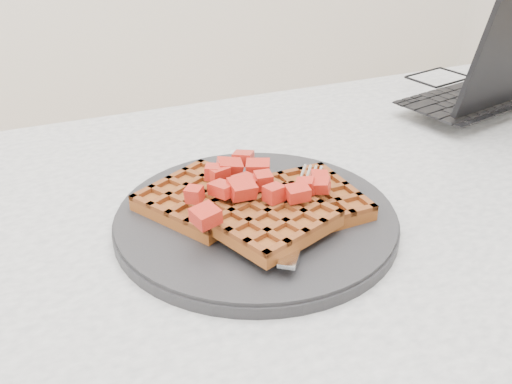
% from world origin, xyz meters
% --- Properties ---
extents(table, '(1.20, 0.80, 0.75)m').
position_xyz_m(table, '(0.00, 0.00, 0.64)').
color(table, beige).
rests_on(table, ground).
extents(plate, '(0.30, 0.30, 0.02)m').
position_xyz_m(plate, '(-0.07, 0.02, 0.76)').
color(plate, black).
rests_on(plate, table).
extents(waffles, '(0.23, 0.22, 0.03)m').
position_xyz_m(waffles, '(-0.07, 0.02, 0.78)').
color(waffles, brown).
rests_on(waffles, plate).
extents(strawberry_pile, '(0.15, 0.15, 0.02)m').
position_xyz_m(strawberry_pile, '(-0.07, 0.02, 0.80)').
color(strawberry_pile, '#930901').
rests_on(strawberry_pile, waffles).
extents(fork, '(0.12, 0.16, 0.02)m').
position_xyz_m(fork, '(-0.03, -0.02, 0.77)').
color(fork, silver).
rests_on(fork, plate).
extents(laptop, '(0.35, 0.29, 0.21)m').
position_xyz_m(laptop, '(0.40, 0.22, 0.79)').
color(laptop, black).
rests_on(laptop, table).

